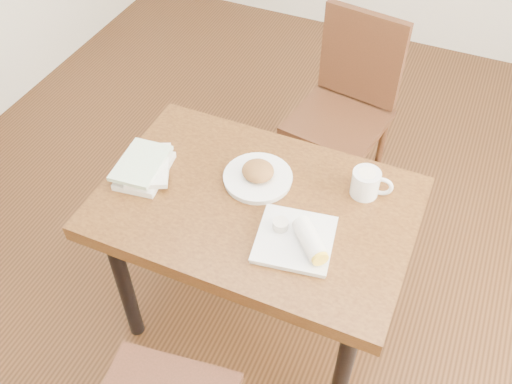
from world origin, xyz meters
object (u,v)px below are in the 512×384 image
at_px(book_stack, 145,167).
at_px(table, 256,220).
at_px(plate_scone, 258,175).
at_px(coffee_mug, 367,183).
at_px(plate_burrito, 299,239).
at_px(chair_far, 347,100).

bearing_deg(book_stack, table, 3.85).
relative_size(plate_scone, coffee_mug, 1.71).
relative_size(plate_scone, plate_burrito, 0.88).
bearing_deg(plate_scone, coffee_mug, 13.86).
height_order(table, plate_burrito, plate_burrito).
bearing_deg(coffee_mug, table, -150.30).
relative_size(plate_scone, book_stack, 0.94).
relative_size(chair_far, coffee_mug, 6.53).
height_order(chair_far, plate_scone, chair_far).
relative_size(table, plate_scone, 4.38).
distance_m(chair_far, coffee_mug, 0.84).
bearing_deg(book_stack, plate_burrito, -7.91).
bearing_deg(table, book_stack, -176.15).
xyz_separation_m(chair_far, book_stack, (-0.49, -0.97, 0.23)).
height_order(chair_far, plate_burrito, chair_far).
bearing_deg(plate_burrito, book_stack, 172.09).
height_order(plate_burrito, book_stack, plate_burrito).
bearing_deg(chair_far, coffee_mug, -70.00).
bearing_deg(coffee_mug, plate_scone, -166.14).
relative_size(table, plate_burrito, 3.87).
xyz_separation_m(chair_far, plate_scone, (-0.10, -0.84, 0.23)).
height_order(plate_scone, book_stack, plate_scone).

